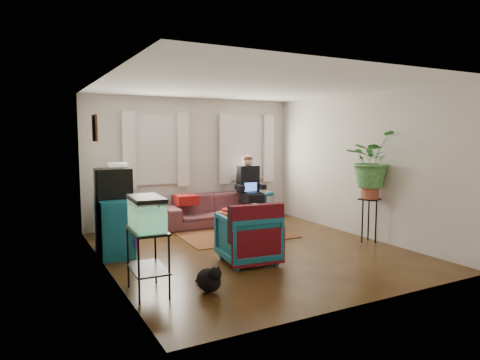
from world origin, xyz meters
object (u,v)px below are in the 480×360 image
dresser (114,226)px  side_table (119,216)px  coffee_table (249,222)px  aquarium_stand (148,262)px  armchair (248,235)px  plant_stand (369,220)px  sofa (216,204)px

dresser → side_table: bearing=77.7°
side_table → dresser: size_ratio=0.73×
coffee_table → dresser: bearing=164.4°
dresser → coffee_table: bearing=5.8°
side_table → aquarium_stand: (-0.35, -3.14, 0.03)m
side_table → coffee_table: bearing=-27.6°
armchair → plant_stand: (2.42, 0.05, -0.02)m
plant_stand → aquarium_stand: bearing=-171.8°
side_table → dresser: dresser is taller
aquarium_stand → coffee_table: size_ratio=0.67×
side_table → plant_stand: plant_stand is taller
coffee_table → plant_stand: size_ratio=1.49×
aquarium_stand → armchair: size_ratio=0.95×
armchair → plant_stand: armchair is taller
plant_stand → side_table: bearing=145.4°
side_table → coffee_table: (2.13, -1.11, -0.12)m
aquarium_stand → plant_stand: size_ratio=0.99×
side_table → dresser: (-0.34, -1.23, 0.08)m
armchair → side_table: bearing=-58.2°
sofa → coffee_table: size_ratio=1.91×
side_table → coffee_table: 2.41m
aquarium_stand → side_table: bearing=86.0°
sofa → armchair: size_ratio=2.73×
plant_stand → coffee_table: bearing=137.4°
sofa → side_table: sofa is taller
side_table → coffee_table: side_table is taller
side_table → sofa: bearing=-0.4°
sofa → side_table: 1.96m
plant_stand → sofa: bearing=124.4°
dresser → aquarium_stand: dresser is taller
sofa → dresser: bearing=-148.5°
aquarium_stand → armchair: (1.63, 0.54, 0.02)m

